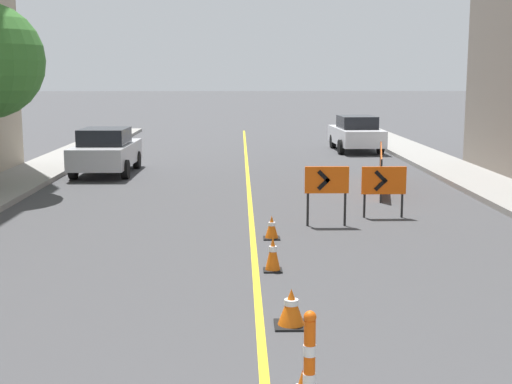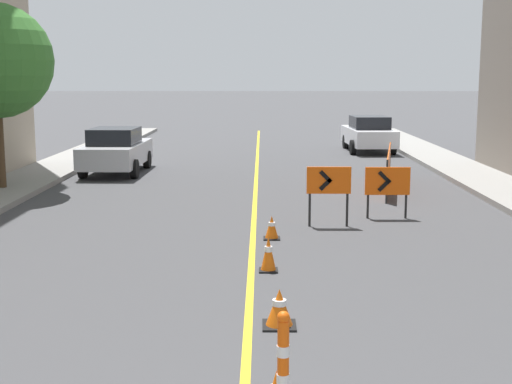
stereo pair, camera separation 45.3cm
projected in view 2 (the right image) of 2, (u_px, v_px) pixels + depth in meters
The scene contains 12 objects.
lane_stripe at pixel (256, 182), 22.89m from camera, with size 0.12×42.20×0.01m.
sidewalk_left at pixel (30, 179), 22.94m from camera, with size 2.07×42.20×0.16m.
sidewalk_right at pixel (483, 179), 22.82m from camera, with size 2.07×42.20×0.16m.
traffic_cone_third at pixel (279, 308), 9.68m from camera, with size 0.46×0.46×0.53m.
traffic_cone_fourth at pixel (268, 254), 12.41m from camera, with size 0.33×0.33×0.63m.
traffic_cone_fifth at pixel (272, 228), 14.86m from camera, with size 0.35×0.35×0.50m.
delineator_post_front at pixel (283, 379), 6.82m from camera, with size 0.36×0.36×1.19m.
arrow_barricade_primary at pixel (329, 184), 15.99m from camera, with size 1.00×0.09×1.36m.
arrow_barricade_secondary at pixel (387, 183), 16.91m from camera, with size 1.07×0.09×1.23m.
safety_mesh_fence at pixel (388, 169), 21.39m from camera, with size 1.03×5.09×1.18m.
parked_car_curb_near at pixel (116, 150), 24.74m from camera, with size 1.94×4.34×1.59m.
parked_car_curb_mid at pixel (369, 134), 31.75m from camera, with size 2.00×4.38×1.59m.
Camera 2 is at (0.18, -1.54, 3.40)m, focal length 50.00 mm.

